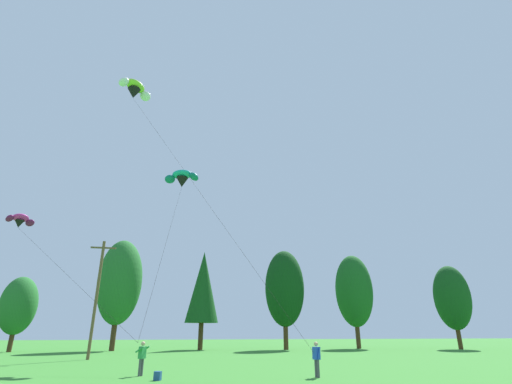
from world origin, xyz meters
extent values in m
cylinder|color=#472D19|center=(-21.54, 48.81, 1.06)|extent=(0.52, 0.52, 2.12)
ellipsoid|color=#236628|center=(-21.54, 48.81, 5.13)|extent=(4.08, 4.08, 6.63)
cylinder|color=#472D19|center=(-10.48, 49.41, 1.70)|extent=(0.63, 0.63, 3.40)
ellipsoid|color=#236628|center=(-10.48, 49.41, 8.23)|extent=(5.46, 5.46, 10.64)
cylinder|color=#472D19|center=(0.19, 50.29, 1.64)|extent=(0.62, 0.62, 3.28)
cone|color=#144719|center=(0.19, 50.29, 7.95)|extent=(4.38, 4.38, 9.34)
cylinder|color=#472D19|center=(11.11, 48.47, 1.61)|extent=(0.62, 0.62, 3.21)
ellipsoid|color=#0F3D14|center=(11.11, 48.47, 7.78)|extent=(5.26, 5.26, 10.05)
cylinder|color=#472D19|center=(21.90, 49.92, 1.61)|extent=(0.62, 0.62, 3.22)
ellipsoid|color=#19561E|center=(21.90, 49.92, 7.79)|extent=(5.26, 5.26, 10.07)
cylinder|color=#472D19|center=(34.38, 45.55, 1.38)|extent=(0.57, 0.57, 2.76)
ellipsoid|color=#144719|center=(34.38, 45.55, 6.68)|extent=(4.77, 4.77, 8.63)
cylinder|color=brown|center=(-9.99, 33.86, 5.00)|extent=(0.26, 0.26, 10.00)
cube|color=brown|center=(-9.99, 33.86, 9.40)|extent=(2.20, 0.14, 0.14)
cylinder|color=#4C4C51|center=(-4.66, 20.19, 0.42)|extent=(0.18, 0.18, 0.84)
cylinder|color=#4C4C51|center=(-4.56, 20.36, 0.42)|extent=(0.18, 0.18, 0.84)
cube|color=#2D8E47|center=(-4.61, 20.28, 1.14)|extent=(0.40, 0.45, 0.60)
sphere|color=tan|center=(-4.61, 20.28, 1.58)|extent=(0.22, 0.22, 0.22)
cylinder|color=#2D8E47|center=(-4.74, 20.07, 1.30)|extent=(0.49, 0.35, 0.35)
cylinder|color=#2D8E47|center=(-4.48, 20.48, 1.30)|extent=(0.49, 0.35, 0.35)
cylinder|color=#4C4C51|center=(4.31, 17.72, 0.42)|extent=(0.16, 0.16, 0.84)
cylinder|color=#4C4C51|center=(4.25, 17.91, 0.42)|extent=(0.16, 0.16, 0.84)
cube|color=blue|center=(4.28, 17.81, 1.14)|extent=(0.33, 0.43, 0.60)
sphere|color=tan|center=(4.28, 17.81, 1.58)|extent=(0.22, 0.22, 0.22)
cylinder|color=blue|center=(4.34, 17.58, 1.17)|extent=(0.21, 0.13, 0.57)
cylinder|color=blue|center=(4.21, 18.04, 1.17)|extent=(0.21, 0.13, 0.57)
ellipsoid|color=#D12893|center=(-17.21, 33.35, 11.69)|extent=(1.66, 1.67, 0.88)
ellipsoid|color=#66144C|center=(-16.61, 33.99, 11.44)|extent=(1.08, 0.98, 0.96)
ellipsoid|color=#66144C|center=(-17.81, 32.72, 11.44)|extent=(0.99, 1.08, 0.96)
cone|color=black|center=(-17.28, 33.42, 11.15)|extent=(1.11, 1.11, 0.67)
cylinder|color=black|center=(-11.09, 26.94, 6.22)|extent=(12.38, 12.97, 9.21)
ellipsoid|color=#93D633|center=(-8.66, 31.35, 25.47)|extent=(2.51, 2.56, 1.16)
ellipsoid|color=white|center=(-7.72, 32.36, 25.08)|extent=(1.55, 1.53, 1.34)
ellipsoid|color=white|center=(-9.61, 30.33, 25.08)|extent=(1.54, 1.54, 1.34)
cone|color=black|center=(-8.75, 31.43, 24.61)|extent=(1.76, 1.76, 1.07)
cylinder|color=black|center=(-2.32, 24.60, 12.63)|extent=(12.87, 13.68, 22.90)
ellipsoid|color=teal|center=(-3.37, 29.59, 15.45)|extent=(2.21, 1.92, 0.90)
ellipsoid|color=#0F666B|center=(-2.32, 29.08, 15.12)|extent=(1.25, 1.30, 1.07)
ellipsoid|color=#0F666B|center=(-4.42, 30.10, 15.12)|extent=(1.33, 1.34, 1.07)
cone|color=black|center=(-3.32, 29.69, 14.74)|extent=(1.40, 1.40, 0.90)
cylinder|color=black|center=(-4.12, 25.08, 7.95)|extent=(1.60, 9.24, 12.67)
cube|color=#234C89|center=(-3.63, 18.15, 0.20)|extent=(0.39, 0.34, 0.40)
camera|label=1|loc=(-2.88, -2.34, 2.18)|focal=26.46mm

